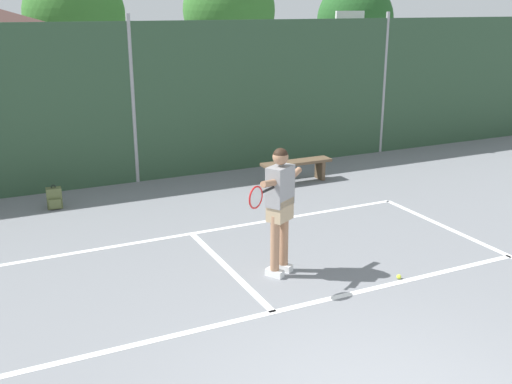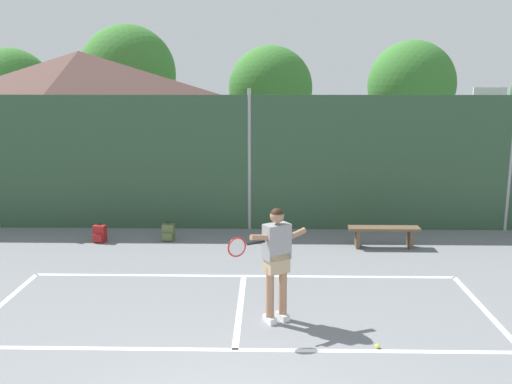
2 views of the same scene
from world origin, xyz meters
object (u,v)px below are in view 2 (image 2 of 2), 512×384
object	(u,v)px
tennis_player	(276,255)
tennis_ball	(377,346)
backpack_olive	(168,233)
courtside_bench	(384,232)
backpack_red	(100,234)
basketball_hoop	(486,133)

from	to	relation	value
tennis_player	tennis_ball	bearing A→B (deg)	-31.46
backpack_olive	courtside_bench	distance (m)	5.03
tennis_player	courtside_bench	size ratio (longest dim) A/B	1.16
tennis_player	tennis_ball	distance (m)	2.02
tennis_player	tennis_ball	world-z (taller)	tennis_player
backpack_olive	courtside_bench	bearing A→B (deg)	-5.05
backpack_olive	courtside_bench	world-z (taller)	courtside_bench
tennis_player	tennis_ball	xyz separation A→B (m)	(1.45, -0.89, -1.08)
tennis_player	backpack_red	bearing A→B (deg)	133.70
courtside_bench	tennis_ball	bearing A→B (deg)	-102.31
tennis_ball	courtside_bench	world-z (taller)	courtside_bench
basketball_hoop	backpack_red	distance (m)	10.60
tennis_player	courtside_bench	distance (m)	4.78
tennis_ball	backpack_red	world-z (taller)	backpack_red
tennis_ball	backpack_olive	size ratio (longest dim) A/B	0.14
tennis_player	courtside_bench	world-z (taller)	tennis_player
tennis_ball	basketball_hoop	bearing A→B (deg)	61.30
tennis_ball	backpack_red	xyz separation A→B (m)	(-5.54, 5.17, 0.16)
tennis_ball	tennis_player	bearing A→B (deg)	148.54
basketball_hoop	courtside_bench	bearing A→B (deg)	-136.36
backpack_red	courtside_bench	xyz separation A→B (m)	(6.61, -0.29, 0.17)
backpack_red	tennis_ball	bearing A→B (deg)	-43.00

